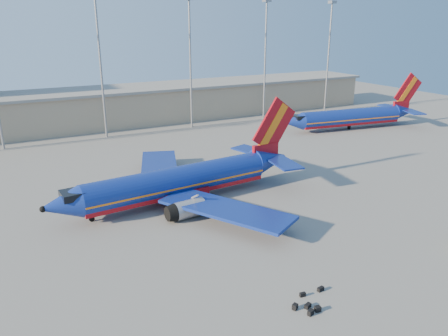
# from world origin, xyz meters

# --- Properties ---
(ground) EXTENTS (220.00, 220.00, 0.00)m
(ground) POSITION_xyz_m (0.00, 0.00, 0.00)
(ground) COLOR slate
(ground) RESTS_ON ground
(terminal_building) EXTENTS (122.00, 16.00, 8.50)m
(terminal_building) POSITION_xyz_m (10.00, 58.00, 4.32)
(terminal_building) COLOR gray
(terminal_building) RESTS_ON ground
(light_mast_row) EXTENTS (101.60, 1.60, 28.65)m
(light_mast_row) POSITION_xyz_m (5.00, 46.00, 17.55)
(light_mast_row) COLOR gray
(light_mast_row) RESTS_ON ground
(aircraft_main) EXTENTS (38.14, 36.58, 12.91)m
(aircraft_main) POSITION_xyz_m (-4.07, 5.86, 2.76)
(aircraft_main) COLOR navy
(aircraft_main) RESTS_ON ground
(aircraft_second) EXTENTS (36.04, 13.95, 12.24)m
(aircraft_second) POSITION_xyz_m (47.10, 26.91, 2.81)
(aircraft_second) COLOR navy
(aircraft_second) RESTS_ON ground
(luggage_pile) EXTENTS (4.35, 2.83, 0.52)m
(luggage_pile) POSITION_xyz_m (-3.83, -21.34, 0.22)
(luggage_pile) COLOR black
(luggage_pile) RESTS_ON ground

